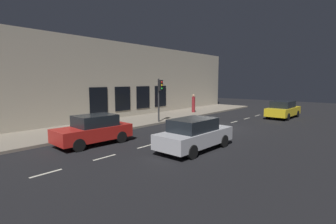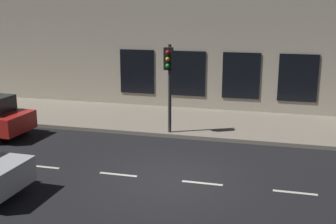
{
  "view_description": "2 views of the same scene",
  "coord_description": "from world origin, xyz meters",
  "px_view_note": "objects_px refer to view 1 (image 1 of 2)",
  "views": [
    {
      "loc": [
        -9.3,
        15.99,
        3.41
      ],
      "look_at": [
        2.06,
        2.56,
        1.25
      ],
      "focal_mm": 27.11,
      "sensor_mm": 36.0,
      "label": 1
    },
    {
      "loc": [
        -11.56,
        -2.97,
        5.06
      ],
      "look_at": [
        2.8,
        0.76,
        1.34
      ],
      "focal_mm": 46.25,
      "sensor_mm": 36.0,
      "label": 2
    }
  ],
  "objects_px": {
    "parked_car_0": "(283,109)",
    "traffic_light": "(160,92)",
    "pedestrian_0": "(193,104)",
    "parked_car_2": "(93,130)",
    "parked_car_1": "(195,134)"
  },
  "relations": [
    {
      "from": "traffic_light",
      "to": "pedestrian_0",
      "type": "bearing_deg",
      "value": -77.32
    },
    {
      "from": "parked_car_0",
      "to": "pedestrian_0",
      "type": "bearing_deg",
      "value": -159.61
    },
    {
      "from": "parked_car_0",
      "to": "pedestrian_0",
      "type": "height_order",
      "value": "pedestrian_0"
    },
    {
      "from": "pedestrian_0",
      "to": "parked_car_0",
      "type": "bearing_deg",
      "value": 118.31
    },
    {
      "from": "parked_car_1",
      "to": "parked_car_2",
      "type": "relative_size",
      "value": 1.08
    },
    {
      "from": "parked_car_0",
      "to": "pedestrian_0",
      "type": "relative_size",
      "value": 2.43
    },
    {
      "from": "traffic_light",
      "to": "pedestrian_0",
      "type": "relative_size",
      "value": 1.84
    },
    {
      "from": "parked_car_1",
      "to": "parked_car_2",
      "type": "height_order",
      "value": "same"
    },
    {
      "from": "traffic_light",
      "to": "parked_car_2",
      "type": "height_order",
      "value": "traffic_light"
    },
    {
      "from": "traffic_light",
      "to": "parked_car_1",
      "type": "bearing_deg",
      "value": 144.48
    },
    {
      "from": "parked_car_2",
      "to": "pedestrian_0",
      "type": "xyz_separation_m",
      "value": [
        3.26,
        -14.24,
        0.24
      ]
    },
    {
      "from": "parked_car_0",
      "to": "traffic_light",
      "type": "bearing_deg",
      "value": -122.03
    },
    {
      "from": "parked_car_0",
      "to": "pedestrian_0",
      "type": "distance_m",
      "value": 8.58
    },
    {
      "from": "traffic_light",
      "to": "parked_car_1",
      "type": "height_order",
      "value": "traffic_light"
    },
    {
      "from": "traffic_light",
      "to": "parked_car_0",
      "type": "xyz_separation_m",
      "value": [
        -6.56,
        -9.72,
        -1.78
      ]
    }
  ]
}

